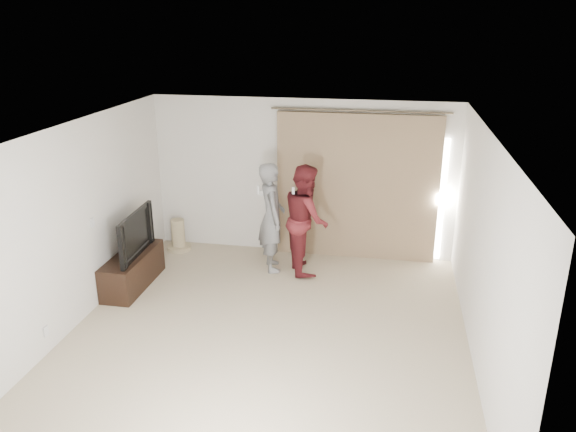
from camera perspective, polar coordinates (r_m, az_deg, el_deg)
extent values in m
plane|color=tan|center=(7.31, -2.12, -11.88)|extent=(5.50, 5.50, 0.00)
cube|color=beige|center=(9.28, 1.48, 3.90)|extent=(5.00, 0.04, 2.60)
cube|color=beige|center=(7.64, -20.87, -0.95)|extent=(0.04, 5.50, 2.60)
cube|color=silver|center=(7.99, -19.26, -0.64)|extent=(0.02, 0.08, 0.12)
cube|color=silver|center=(7.37, -23.39, -10.70)|extent=(0.02, 0.08, 0.12)
cube|color=silver|center=(6.35, -2.42, 8.55)|extent=(5.00, 5.50, 0.01)
cube|color=#937C5A|center=(9.15, 6.98, 2.87)|extent=(2.60, 0.10, 2.40)
cylinder|color=brown|center=(8.87, 7.32, 10.56)|extent=(2.80, 0.03, 0.03)
cube|color=white|center=(9.26, 15.39, 1.52)|extent=(0.08, 0.04, 2.00)
cube|color=black|center=(8.70, -15.49, -5.31)|extent=(0.46, 1.32, 0.51)
imported|color=black|center=(8.48, -15.85, -1.73)|extent=(0.20, 1.15, 0.66)
cylinder|color=tan|center=(9.92, -11.00, -3.16)|extent=(0.41, 0.41, 0.07)
cylinder|color=tan|center=(9.82, -11.11, -1.69)|extent=(0.23, 0.23, 0.48)
imported|color=slate|center=(8.73, -1.66, -0.11)|extent=(0.61, 0.74, 1.74)
cube|color=silver|center=(8.53, -3.02, 2.67)|extent=(0.04, 0.04, 0.14)
cube|color=silver|center=(8.77, -2.67, 2.36)|extent=(0.05, 0.05, 0.09)
imported|color=maroon|center=(8.68, 1.83, -0.28)|extent=(0.90, 1.01, 1.72)
cube|color=silver|center=(8.47, 0.55, 2.48)|extent=(0.04, 0.04, 0.14)
cube|color=silver|center=(8.71, 0.80, 2.18)|extent=(0.05, 0.05, 0.09)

